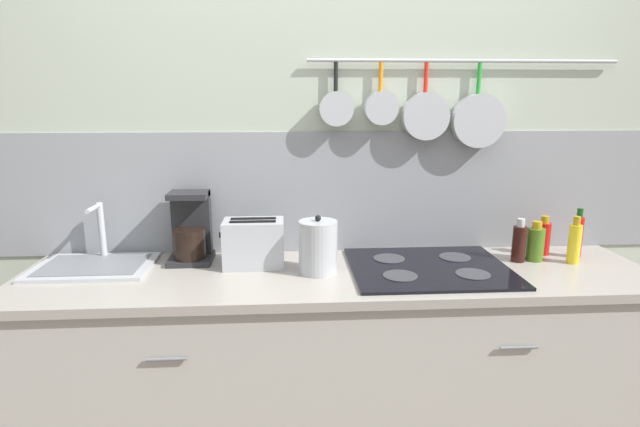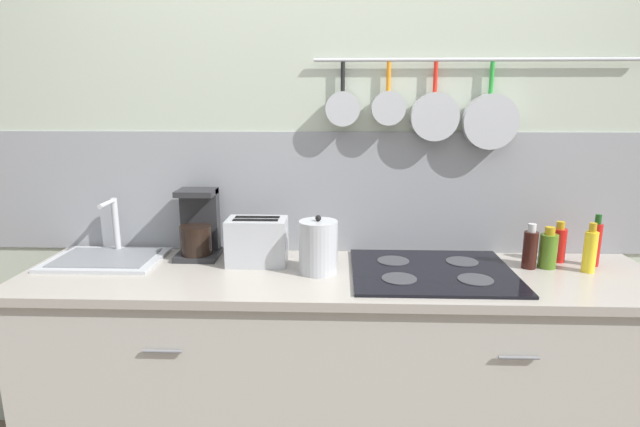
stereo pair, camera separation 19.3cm
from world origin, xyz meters
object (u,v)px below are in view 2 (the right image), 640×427
(toaster, at_px, (257,241))
(bottle_dish_soap, at_px, (530,249))
(bottle_hot_sauce, at_px, (590,250))
(bottle_sesame_oil, at_px, (595,243))
(bottle_vinegar, at_px, (548,250))
(kettle, at_px, (318,247))
(bottle_cooking_wine, at_px, (559,244))
(coffee_maker, at_px, (198,229))

(toaster, bearing_deg, bottle_dish_soap, -0.61)
(bottle_hot_sauce, relative_size, bottle_sesame_oil, 0.93)
(toaster, xyz_separation_m, bottle_vinegar, (1.20, -0.00, -0.02))
(kettle, height_order, bottle_vinegar, kettle)
(bottle_cooking_wine, height_order, bottle_hot_sauce, bottle_hot_sauce)
(bottle_vinegar, bearing_deg, coffee_maker, 176.12)
(kettle, distance_m, bottle_vinegar, 0.94)
(bottle_dish_soap, height_order, bottle_sesame_oil, bottle_sesame_oil)
(toaster, bearing_deg, kettle, -20.15)
(coffee_maker, relative_size, bottle_dish_soap, 1.60)
(toaster, distance_m, bottle_vinegar, 1.20)
(coffee_maker, xyz_separation_m, kettle, (0.53, -0.19, -0.02))
(toaster, distance_m, bottle_sesame_oil, 1.40)
(toaster, distance_m, bottle_dish_soap, 1.12)
(kettle, relative_size, bottle_vinegar, 1.37)
(kettle, bearing_deg, bottle_dish_soap, 5.52)
(bottle_dish_soap, bearing_deg, bottle_cooking_wine, 30.50)
(bottle_hot_sauce, height_order, bottle_sesame_oil, bottle_sesame_oil)
(bottle_vinegar, bearing_deg, bottle_sesame_oil, 9.44)
(bottle_hot_sauce, bearing_deg, bottle_cooking_wine, 117.40)
(coffee_maker, bearing_deg, toaster, -19.32)
(kettle, height_order, bottle_sesame_oil, kettle)
(toaster, xyz_separation_m, bottle_sesame_oil, (1.40, 0.03, -0.00))
(bottle_hot_sauce, bearing_deg, coffee_maker, 174.82)
(kettle, distance_m, bottle_dish_soap, 0.87)
(bottle_cooking_wine, relative_size, bottle_hot_sauce, 0.87)
(bottle_vinegar, height_order, bottle_sesame_oil, bottle_sesame_oil)
(bottle_cooking_wine, height_order, bottle_sesame_oil, bottle_sesame_oil)
(coffee_maker, xyz_separation_m, bottle_sesame_oil, (1.67, -0.07, -0.03))
(toaster, bearing_deg, bottle_vinegar, -0.20)
(toaster, distance_m, bottle_hot_sauce, 1.34)
(bottle_dish_soap, height_order, bottle_hot_sauce, bottle_hot_sauce)
(coffee_maker, relative_size, toaster, 1.14)
(toaster, xyz_separation_m, bottle_dish_soap, (1.12, -0.01, -0.02))
(coffee_maker, relative_size, bottle_sesame_oil, 1.37)
(bottle_sesame_oil, bearing_deg, bottle_hot_sauce, -126.42)
(bottle_vinegar, height_order, bottle_hot_sauce, bottle_hot_sauce)
(coffee_maker, distance_m, toaster, 0.29)
(bottle_cooking_wine, distance_m, bottle_hot_sauce, 0.15)
(coffee_maker, bearing_deg, bottle_vinegar, -3.88)
(bottle_hot_sauce, bearing_deg, bottle_vinegar, 162.12)
(bottle_dish_soap, distance_m, bottle_hot_sauce, 0.22)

